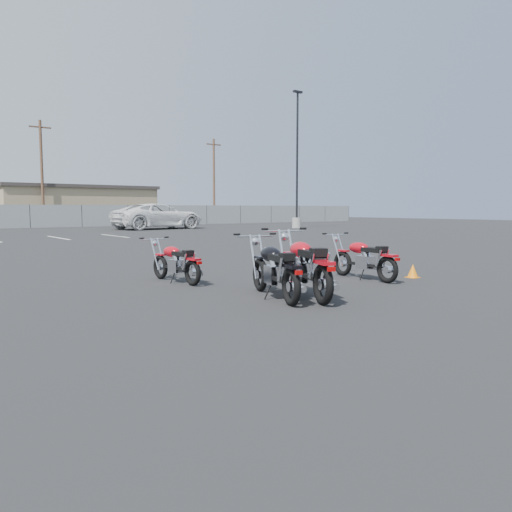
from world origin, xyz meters
TOP-DOWN VIEW (x-y plane):
  - ground at (0.00, 0.00)m, footprint 120.00×120.00m
  - motorcycle_front_red at (-0.44, 2.48)m, footprint 0.71×1.83m
  - motorcycle_second_black at (0.04, -0.15)m, footprint 1.11×2.13m
  - motorcycle_third_red at (0.55, -0.35)m, footprint 1.31×2.30m
  - motorcycle_rear_red at (2.99, 0.45)m, footprint 0.76×1.97m
  - training_cone_near at (2.10, 2.24)m, footprint 0.22×0.22m
  - training_cone_far at (4.05, -0.01)m, footprint 0.25×0.25m
  - light_pole_east at (20.49, 22.41)m, footprint 0.80×0.70m
  - tan_building_east at (10.00, 44.00)m, footprint 14.40×9.40m
  - utility_pole_c at (6.00, 39.00)m, footprint 1.80×0.24m
  - utility_pole_d at (24.00, 40.00)m, footprint 1.80×0.24m
  - white_van at (11.11, 27.17)m, footprint 3.80×8.05m

SIDE VIEW (x-z plane):
  - ground at x=0.00m, z-range 0.00..0.00m
  - training_cone_near at x=2.10m, z-range 0.00..0.26m
  - training_cone_far at x=4.05m, z-range 0.00..0.30m
  - motorcycle_front_red at x=-0.44m, z-range -0.04..0.86m
  - motorcycle_rear_red at x=2.99m, z-range -0.04..0.92m
  - motorcycle_second_black at x=0.04m, z-range -0.05..1.01m
  - motorcycle_third_red at x=0.55m, z-range -0.05..1.09m
  - white_van at x=11.11m, z-range 0.00..2.96m
  - tan_building_east at x=10.00m, z-range 0.01..3.71m
  - light_pole_east at x=20.49m, z-range -2.48..7.89m
  - utility_pole_c at x=6.00m, z-range 0.19..9.19m
  - utility_pole_d at x=24.00m, z-range 0.19..9.19m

